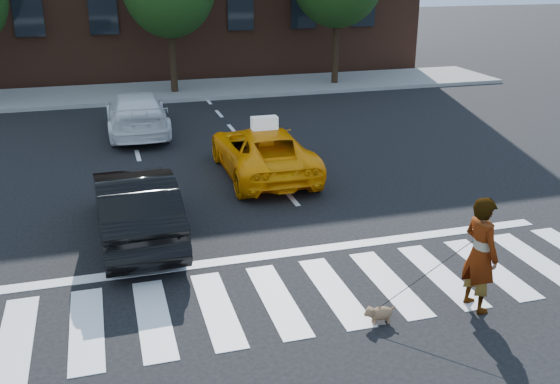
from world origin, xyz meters
name	(u,v)px	position (x,y,z in m)	size (l,w,h in m)	color
ground	(277,300)	(0.00, 0.00, 0.00)	(120.00, 120.00, 0.00)	black
crosswalk	(277,300)	(0.00, 0.00, 0.01)	(13.00, 2.40, 0.01)	silver
stop_line	(254,257)	(0.00, 1.60, 0.01)	(12.00, 0.30, 0.01)	silver
sidewalk_far	(161,92)	(0.00, 17.50, 0.07)	(30.00, 4.00, 0.15)	slate
taxi	(263,151)	(1.40, 6.23, 0.63)	(2.08, 4.50, 1.25)	#FF9805
black_sedan	(136,205)	(-2.00, 3.14, 0.69)	(1.47, 4.22, 1.39)	black
white_suv	(137,113)	(-1.40, 11.27, 0.66)	(1.86, 4.58, 1.33)	white
woman	(480,254)	(2.96, -1.10, 0.94)	(0.69, 0.45, 1.89)	#999999
dog	(379,313)	(1.29, -1.10, 0.17)	(0.52, 0.20, 0.30)	olive
taxi_sign	(264,123)	(1.40, 6.03, 1.41)	(0.65, 0.28, 0.32)	white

